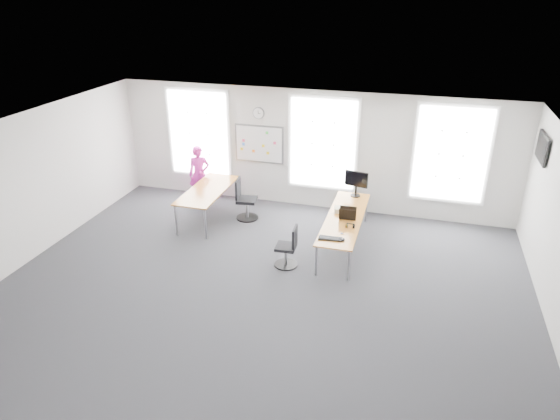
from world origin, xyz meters
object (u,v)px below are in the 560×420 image
(keyboard, at_px, (330,239))
(monitor, at_px, (356,181))
(desk_right, at_px, (344,219))
(chair_right, at_px, (288,249))
(headphones, at_px, (350,226))
(chair_left, at_px, (244,201))
(person, at_px, (199,174))
(desk_left, at_px, (208,192))

(keyboard, distance_m, monitor, 2.32)
(desk_right, xyz_separation_m, keyboard, (-0.11, -1.07, 0.06))
(chair_right, height_order, headphones, chair_right)
(chair_right, relative_size, monitor, 1.42)
(chair_left, relative_size, person, 0.68)
(headphones, relative_size, monitor, 0.29)
(chair_right, bearing_deg, chair_left, -142.55)
(desk_left, relative_size, chair_left, 2.08)
(desk_left, xyz_separation_m, chair_left, (0.84, 0.26, -0.26))
(person, relative_size, keyboard, 3.16)
(chair_left, distance_m, headphones, 3.02)
(keyboard, height_order, monitor, monitor)
(person, relative_size, headphones, 8.24)
(desk_right, distance_m, desk_left, 3.44)
(monitor, bearing_deg, chair_right, -100.40)
(chair_right, relative_size, headphones, 4.87)
(desk_left, distance_m, headphones, 3.71)
(chair_right, distance_m, monitor, 2.66)
(desk_left, bearing_deg, monitor, 12.20)
(chair_right, bearing_deg, desk_left, -126.58)
(desk_right, height_order, keyboard, keyboard)
(keyboard, bearing_deg, headphones, 56.34)
(keyboard, distance_m, headphones, 0.67)
(desk_right, xyz_separation_m, monitor, (0.05, 1.22, 0.42))
(desk_right, bearing_deg, person, 160.61)
(chair_right, bearing_deg, monitor, 153.91)
(chair_right, xyz_separation_m, chair_left, (-1.62, 1.88, 0.06))
(desk_right, distance_m, chair_left, 2.67)
(desk_left, bearing_deg, chair_left, 17.46)
(desk_left, bearing_deg, desk_right, -7.81)
(desk_left, relative_size, headphones, 11.70)
(desk_left, bearing_deg, headphones, -14.69)
(desk_left, xyz_separation_m, headphones, (3.59, -0.94, 0.03))
(person, height_order, keyboard, person)
(desk_right, bearing_deg, desk_left, 172.19)
(headphones, bearing_deg, person, 141.43)
(chair_left, xyz_separation_m, monitor, (2.62, 0.48, 0.62))
(desk_right, height_order, monitor, monitor)
(keyboard, bearing_deg, monitor, 78.75)
(desk_right, relative_size, desk_left, 1.35)
(person, bearing_deg, chair_left, -48.19)
(desk_right, height_order, person, person)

